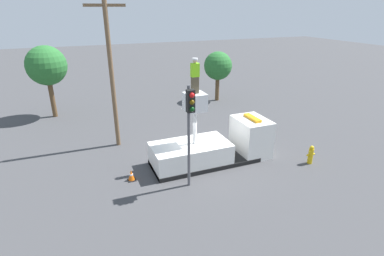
% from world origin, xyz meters
% --- Properties ---
extents(ground_plane, '(120.00, 120.00, 0.00)m').
position_xyz_m(ground_plane, '(0.00, 0.00, 0.00)').
color(ground_plane, '#424244').
extents(bucket_truck, '(6.74, 2.31, 4.06)m').
position_xyz_m(bucket_truck, '(0.55, 0.00, 0.85)').
color(bucket_truck, black).
rests_on(bucket_truck, ground).
extents(worker, '(0.40, 0.26, 1.75)m').
position_xyz_m(worker, '(-0.60, 0.00, 4.94)').
color(worker, brown).
rests_on(worker, bucket_truck).
extents(traffic_light_pole, '(0.34, 0.57, 4.98)m').
position_xyz_m(traffic_light_pole, '(-1.64, -1.94, 3.53)').
color(traffic_light_pole, '#515156').
rests_on(traffic_light_pole, ground).
extents(fire_hydrant, '(0.51, 0.27, 1.07)m').
position_xyz_m(fire_hydrant, '(5.40, -2.26, 0.52)').
color(fire_hydrant, gold).
rests_on(fire_hydrant, ground).
extents(traffic_cone_rear, '(0.40, 0.40, 0.58)m').
position_xyz_m(traffic_cone_rear, '(-4.15, -0.31, 0.27)').
color(traffic_cone_rear, black).
rests_on(traffic_cone_rear, ground).
extents(tree_left_bg, '(2.52, 2.52, 4.46)m').
position_xyz_m(tree_left_bg, '(6.04, 10.62, 3.16)').
color(tree_left_bg, brown).
rests_on(tree_left_bg, ground).
extents(tree_right_bg, '(2.95, 2.95, 5.50)m').
position_xyz_m(tree_right_bg, '(-7.88, 11.41, 3.99)').
color(tree_right_bg, brown).
rests_on(tree_right_bg, ground).
extents(utility_pole, '(2.20, 0.26, 8.77)m').
position_xyz_m(utility_pole, '(-4.07, 4.19, 4.71)').
color(utility_pole, brown).
rests_on(utility_pole, ground).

